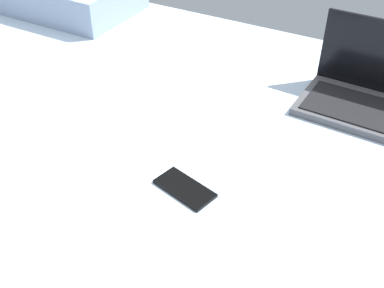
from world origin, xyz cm
name	(u,v)px	position (x,y,z in cm)	size (l,w,h in cm)	color
bed_mattress	(116,128)	(0.00, 0.00, 9.00)	(180.00, 140.00, 18.00)	silver
laptop	(366,94)	(63.39, 32.65, 22.41)	(33.90, 24.32, 23.00)	#4C4C51
cell_phone	(185,188)	(36.28, -21.72, 18.40)	(6.80, 14.00, 0.80)	black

